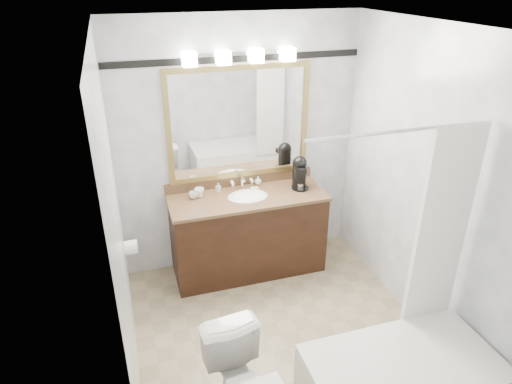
% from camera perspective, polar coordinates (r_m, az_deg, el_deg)
% --- Properties ---
extents(room, '(2.42, 2.62, 2.52)m').
position_cam_1_polar(room, '(3.37, 3.79, -1.75)').
color(room, gray).
rests_on(room, ground).
extents(vanity, '(1.53, 0.58, 0.97)m').
position_cam_1_polar(vanity, '(4.61, -1.02, -5.03)').
color(vanity, black).
rests_on(vanity, ground).
extents(mirror, '(1.40, 0.04, 1.10)m').
position_cam_1_polar(mirror, '(4.41, -2.12, 8.58)').
color(mirror, '#A28A49').
rests_on(mirror, room).
extents(vanity_light_bar, '(1.02, 0.14, 0.12)m').
position_cam_1_polar(vanity_light_bar, '(4.21, -2.06, 16.62)').
color(vanity_light_bar, silver).
rests_on(vanity_light_bar, room).
extents(accent_stripe, '(2.40, 0.01, 0.06)m').
position_cam_1_polar(accent_stripe, '(4.28, -2.30, 16.32)').
color(accent_stripe, black).
rests_on(accent_stripe, room).
extents(bathtub, '(1.30, 0.75, 1.96)m').
position_cam_1_polar(bathtub, '(3.56, 17.85, -21.02)').
color(bathtub, white).
rests_on(bathtub, ground).
extents(tp_roll, '(0.11, 0.12, 0.12)m').
position_cam_1_polar(tp_roll, '(4.04, -15.38, -6.67)').
color(tp_roll, white).
rests_on(tp_roll, room).
extents(coffee_maker, '(0.17, 0.21, 0.32)m').
position_cam_1_polar(coffee_maker, '(4.55, 5.46, 2.58)').
color(coffee_maker, black).
rests_on(coffee_maker, vanity).
extents(cup_left, '(0.11, 0.11, 0.07)m').
position_cam_1_polar(cup_left, '(4.39, -7.84, -0.38)').
color(cup_left, white).
rests_on(cup_left, vanity).
extents(cup_right, '(0.11, 0.11, 0.09)m').
position_cam_1_polar(cup_right, '(4.41, -7.08, -0.08)').
color(cup_right, white).
rests_on(cup_right, vanity).
extents(soap_bottle_a, '(0.05, 0.06, 0.09)m').
position_cam_1_polar(soap_bottle_a, '(4.49, -4.76, 0.57)').
color(soap_bottle_a, white).
rests_on(soap_bottle_a, vanity).
extents(soap_bottle_b, '(0.08, 0.08, 0.09)m').
position_cam_1_polar(soap_bottle_b, '(4.63, 0.26, 1.44)').
color(soap_bottle_b, white).
rests_on(soap_bottle_b, vanity).
extents(soap_bar, '(0.07, 0.05, 0.02)m').
position_cam_1_polar(soap_bar, '(4.54, -0.18, 0.45)').
color(soap_bar, beige).
rests_on(soap_bar, vanity).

